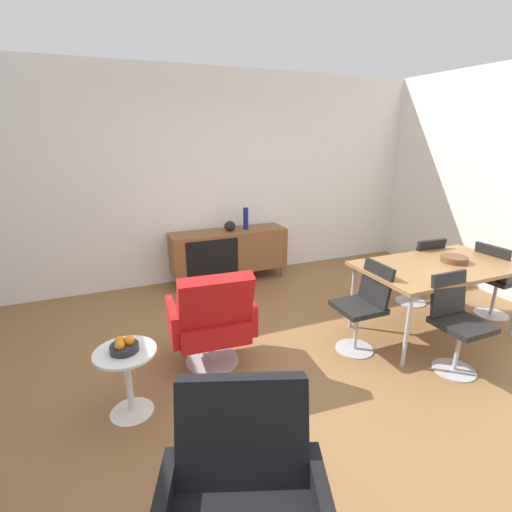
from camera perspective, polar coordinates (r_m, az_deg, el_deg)
name	(u,v)px	position (r m, az deg, el deg)	size (l,w,h in m)	color
ground_plane	(299,372)	(3.46, 6.51, -17.07)	(8.32, 8.32, 0.00)	olive
wall_back	(211,179)	(5.28, -6.92, 11.58)	(6.80, 0.12, 2.80)	white
sideboard	(229,250)	(5.23, -4.14, 0.85)	(1.60, 0.45, 0.72)	brown
vase_cobalt	(246,219)	(5.21, -1.57, 5.71)	(0.07, 0.07, 0.30)	navy
vase_sculptural_dark	(230,226)	(5.15, -3.98, 4.58)	(0.16, 0.16, 0.13)	black
dining_table	(438,269)	(4.19, 25.94, -1.74)	(1.60, 0.90, 0.74)	olive
wooden_bowl_on_table	(454,259)	(4.32, 27.90, -0.44)	(0.26, 0.26, 0.06)	brown
dining_chair_near_window	(364,304)	(3.68, 16.05, -7.03)	(0.43, 0.40, 0.86)	black
dining_chair_far_end	(495,278)	(4.94, 32.54, -2.77)	(0.44, 0.42, 0.86)	black
dining_chair_front_left	(456,320)	(3.69, 28.16, -8.52)	(0.40, 0.43, 0.86)	black
dining_chair_back_right	(419,268)	(4.86, 23.51, -1.68)	(0.42, 0.44, 0.86)	black
lounge_chair_red	(212,319)	(3.30, -6.69, -9.42)	(0.75, 0.70, 0.95)	red
armchair_black_shell	(243,502)	(1.95, -1.97, -33.25)	(0.85, 0.82, 0.95)	black
side_table_round	(128,375)	(3.00, -18.90, -16.70)	(0.44, 0.44, 0.52)	white
fruit_bowl	(124,346)	(2.88, -19.43, -12.76)	(0.20, 0.20, 0.11)	#262628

